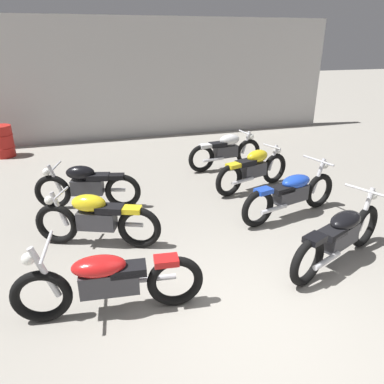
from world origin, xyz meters
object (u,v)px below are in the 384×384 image
(motorcycle_right_row_2, at_px, (254,169))
(oil_drum, at_px, (2,141))
(motorcycle_right_row_0, at_px, (340,235))
(motorcycle_left_row_1, at_px, (96,219))
(motorcycle_left_row_2, at_px, (87,186))
(motorcycle_right_row_1, at_px, (291,193))
(motorcycle_right_row_3, at_px, (226,150))
(motorcycle_left_row_0, at_px, (108,280))

(motorcycle_right_row_2, bearing_deg, oil_drum, 142.86)
(motorcycle_right_row_0, bearing_deg, motorcycle_right_row_2, 88.45)
(motorcycle_right_row_0, distance_m, motorcycle_right_row_2, 2.90)
(motorcycle_left_row_1, bearing_deg, motorcycle_left_row_2, 93.33)
(motorcycle_right_row_1, relative_size, oil_drum, 2.51)
(motorcycle_right_row_1, height_order, motorcycle_right_row_3, motorcycle_right_row_1)
(oil_drum, bearing_deg, motorcycle_right_row_1, -44.94)
(motorcycle_left_row_1, height_order, oil_drum, motorcycle_left_row_1)
(motorcycle_right_row_0, xyz_separation_m, motorcycle_right_row_1, (0.15, 1.52, 0.00))
(motorcycle_right_row_0, relative_size, motorcycle_right_row_3, 1.04)
(motorcycle_left_row_0, distance_m, motorcycle_right_row_1, 3.71)
(oil_drum, bearing_deg, motorcycle_right_row_2, -37.14)
(motorcycle_left_row_0, xyz_separation_m, motorcycle_right_row_1, (3.34, 1.63, 0.00))
(motorcycle_left_row_0, relative_size, oil_drum, 2.55)
(motorcycle_right_row_2, bearing_deg, motorcycle_right_row_3, 91.77)
(motorcycle_left_row_0, relative_size, motorcycle_left_row_1, 1.17)
(motorcycle_left_row_1, xyz_separation_m, motorcycle_left_row_2, (-0.08, 1.43, 0.00))
(motorcycle_left_row_1, height_order, motorcycle_right_row_3, same)
(motorcycle_left_row_1, bearing_deg, motorcycle_left_row_0, -88.78)
(motorcycle_left_row_0, xyz_separation_m, motorcycle_left_row_2, (-0.12, 3.04, 0.01))
(motorcycle_left_row_1, height_order, motorcycle_right_row_1, motorcycle_right_row_1)
(motorcycle_left_row_2, height_order, motorcycle_right_row_3, same)
(motorcycle_left_row_0, bearing_deg, motorcycle_left_row_1, 91.22)
(motorcycle_left_row_0, bearing_deg, oil_drum, 106.89)
(motorcycle_right_row_0, xyz_separation_m, oil_drum, (-5.35, 7.01, -0.03))
(motorcycle_right_row_1, bearing_deg, motorcycle_right_row_3, 92.33)
(motorcycle_left_row_2, xyz_separation_m, oil_drum, (-2.04, 4.07, -0.03))
(motorcycle_right_row_0, xyz_separation_m, motorcycle_right_row_3, (0.03, 4.33, 0.01))
(motorcycle_right_row_2, bearing_deg, motorcycle_right_row_0, -91.55)
(motorcycle_left_row_1, xyz_separation_m, motorcycle_right_row_1, (3.37, 0.02, -0.01))
(motorcycle_left_row_2, relative_size, motorcycle_right_row_3, 0.98)
(motorcycle_left_row_1, distance_m, motorcycle_right_row_3, 4.31)
(motorcycle_right_row_0, bearing_deg, motorcycle_right_row_1, 84.44)
(motorcycle_right_row_2, bearing_deg, motorcycle_left_row_1, -157.08)
(motorcycle_left_row_0, distance_m, oil_drum, 7.43)
(motorcycle_right_row_1, bearing_deg, oil_drum, 135.06)
(motorcycle_left_row_2, distance_m, motorcycle_right_row_3, 3.62)
(motorcycle_right_row_0, height_order, motorcycle_right_row_1, same)
(motorcycle_left_row_0, distance_m, motorcycle_left_row_2, 3.04)
(motorcycle_right_row_1, bearing_deg, motorcycle_left_row_0, -154.00)
(motorcycle_right_row_3, bearing_deg, motorcycle_right_row_0, -90.46)
(motorcycle_left_row_2, relative_size, motorcycle_right_row_0, 0.94)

